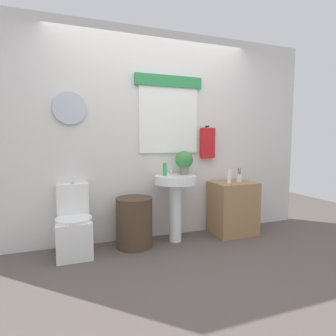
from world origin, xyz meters
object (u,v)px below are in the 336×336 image
lotion_bottle (229,176)px  pedestal_sink (175,192)px  toilet (74,227)px  soap_bottle (165,169)px  laundry_hamper (134,222)px  toothbrush_cup (239,178)px  wooden_cabinet (233,208)px  potted_plant (184,161)px

lotion_bottle → pedestal_sink: bearing=176.8°
toilet → lotion_bottle: lotion_bottle is taller
toilet → soap_bottle: soap_bottle is taller
laundry_hamper → toothbrush_cup: bearing=0.8°
toilet → lotion_bottle: (1.91, -0.08, 0.49)m
toothbrush_cup → soap_bottle: bearing=178.4°
wooden_cabinet → soap_bottle: bearing=177.0°
laundry_hamper → wooden_cabinet: (1.34, 0.00, 0.06)m
wooden_cabinet → lotion_bottle: 0.45m
toilet → lotion_bottle: size_ratio=4.28×
potted_plant → toothbrush_cup: bearing=-2.9°
toilet → soap_bottle: 1.22m
laundry_hamper → wooden_cabinet: size_ratio=0.84×
pedestal_sink → laundry_hamper: bearing=-180.0°
wooden_cabinet → potted_plant: 0.94m
soap_bottle → potted_plant: (0.26, 0.01, 0.10)m
wooden_cabinet → soap_bottle: (-0.94, 0.05, 0.55)m
wooden_cabinet → toothbrush_cup: 0.41m
potted_plant → lotion_bottle: bearing=-9.7°
potted_plant → lotion_bottle: (0.59, -0.10, -0.21)m
toilet → pedestal_sink: pedestal_sink is taller
pedestal_sink → potted_plant: potted_plant is taller
soap_bottle → toothbrush_cup: bearing=-1.6°
toilet → potted_plant: size_ratio=2.61×
lotion_bottle → laundry_hamper: bearing=178.2°
pedestal_sink → potted_plant: size_ratio=2.74×
toilet → soap_bottle: (1.06, 0.01, 0.60)m
toilet → laundry_hamper: 0.67m
toilet → wooden_cabinet: size_ratio=1.12×
laundry_hamper → lotion_bottle: size_ratio=3.19×
laundry_hamper → wooden_cabinet: 1.34m
wooden_cabinet → soap_bottle: 1.09m
toothbrush_cup → potted_plant: bearing=177.1°
potted_plant → lotion_bottle: size_ratio=1.64×
pedestal_sink → toothbrush_cup: (0.92, 0.02, 0.14)m
pedestal_sink → toothbrush_cup: bearing=1.3°
pedestal_sink → soap_bottle: soap_bottle is taller
toilet → pedestal_sink: bearing=-1.8°
soap_bottle → laundry_hamper: bearing=-172.8°
laundry_hamper → lotion_bottle: 1.34m
pedestal_sink → lotion_bottle: bearing=-3.2°
wooden_cabinet → potted_plant: (-0.68, 0.06, 0.64)m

